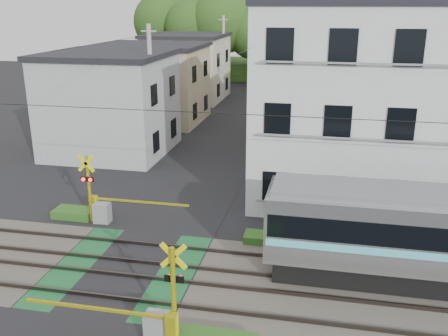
% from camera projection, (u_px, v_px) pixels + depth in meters
% --- Properties ---
extents(ground, '(120.00, 120.00, 0.00)m').
position_uv_depth(ground, '(125.00, 269.00, 17.98)').
color(ground, black).
extents(track_bed, '(120.00, 120.00, 0.14)m').
position_uv_depth(track_bed, '(125.00, 268.00, 17.97)').
color(track_bed, '#47423A').
rests_on(track_bed, ground).
extents(crossing_signal_near, '(4.74, 0.65, 3.09)m').
position_uv_depth(crossing_signal_near, '(160.00, 321.00, 13.86)').
color(crossing_signal_near, '#FFEE0D').
rests_on(crossing_signal_near, ground).
extents(crossing_signal_far, '(4.74, 0.65, 3.09)m').
position_uv_depth(crossing_signal_far, '(100.00, 207.00, 21.65)').
color(crossing_signal_far, '#FFEE0D').
rests_on(crossing_signal_far, ground).
extents(apartment_block, '(10.20, 8.36, 9.30)m').
position_uv_depth(apartment_block, '(364.00, 102.00, 23.71)').
color(apartment_block, silver).
rests_on(apartment_block, ground).
extents(houses_row, '(22.07, 31.35, 6.80)m').
position_uv_depth(houses_row, '(247.00, 78.00, 41.00)').
color(houses_row, '#A9ACAE').
rests_on(houses_row, ground).
extents(tree_hill, '(40.00, 13.29, 11.05)m').
position_uv_depth(tree_hill, '(276.00, 36.00, 60.94)').
color(tree_hill, '#2D511B').
rests_on(tree_hill, ground).
extents(catenary, '(60.00, 5.04, 7.00)m').
position_uv_depth(catenary, '(297.00, 184.00, 15.70)').
color(catenary, '#2D2D33').
rests_on(catenary, ground).
extents(utility_poles, '(7.90, 42.00, 8.00)m').
position_uv_depth(utility_poles, '(224.00, 72.00, 38.28)').
color(utility_poles, '#A5A5A0').
rests_on(utility_poles, ground).
extents(pedestrian, '(0.58, 0.40, 1.51)m').
position_uv_depth(pedestrian, '(256.00, 96.00, 47.06)').
color(pedestrian, '#22222A').
rests_on(pedestrian, ground).
extents(weed_patches, '(10.25, 8.80, 0.40)m').
position_uv_depth(weed_patches, '(170.00, 271.00, 17.50)').
color(weed_patches, '#2D5E1E').
rests_on(weed_patches, ground).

